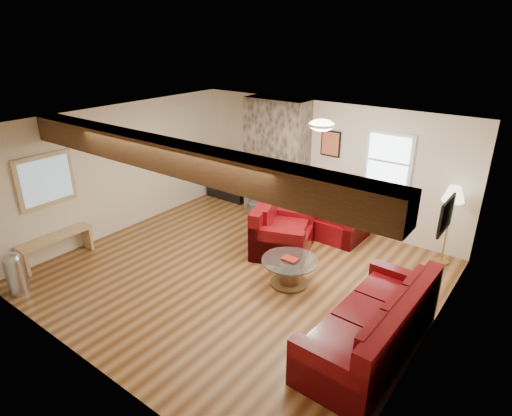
{
  "coord_description": "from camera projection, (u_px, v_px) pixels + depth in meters",
  "views": [
    {
      "loc": [
        3.96,
        -4.8,
        3.82
      ],
      "look_at": [
        0.04,
        0.4,
        1.07
      ],
      "focal_mm": 30.0,
      "sensor_mm": 36.0,
      "label": 1
    }
  ],
  "objects": [
    {
      "name": "artwork_right",
      "position": [
        445.0,
        215.0,
        5.11
      ],
      "size": [
        0.06,
        0.55,
        0.42
      ],
      "primitive_type": null,
      "color": "black",
      "rests_on": "room"
    },
    {
      "name": "ceiling_dome",
      "position": [
        321.0,
        127.0,
        6.42
      ],
      "size": [
        0.4,
        0.4,
        0.18
      ],
      "primitive_type": null,
      "color": "white",
      "rests_on": "room"
    },
    {
      "name": "sofa_three",
      "position": [
        371.0,
        320.0,
        5.34
      ],
      "size": [
        1.02,
        2.33,
        0.89
      ],
      "primitive_type": null,
      "rotation": [
        0.0,
        0.0,
        -1.6
      ],
      "color": "#410408",
      "rests_on": "floor"
    },
    {
      "name": "tv_cabinet",
      "position": [
        229.0,
        188.0,
        10.3
      ],
      "size": [
        1.03,
        0.41,
        0.52
      ],
      "primitive_type": "cube",
      "color": "black",
      "rests_on": "floor"
    },
    {
      "name": "pedal_bin",
      "position": [
        15.0,
        273.0,
        6.54
      ],
      "size": [
        0.36,
        0.36,
        0.71
      ],
      "primitive_type": null,
      "rotation": [
        0.0,
        0.0,
        0.33
      ],
      "color": "#A0A0A5",
      "rests_on": "floor"
    },
    {
      "name": "coal_bucket",
      "position": [
        256.0,
        209.0,
        9.33
      ],
      "size": [
        0.34,
        0.34,
        0.32
      ],
      "primitive_type": null,
      "color": "slate",
      "rests_on": "floor"
    },
    {
      "name": "oak_beam",
      "position": [
        175.0,
        157.0,
        5.39
      ],
      "size": [
        6.0,
        0.36,
        0.38
      ],
      "primitive_type": "cube",
      "color": "#361F10",
      "rests_on": "room"
    },
    {
      "name": "chimney_breast",
      "position": [
        276.0,
        159.0,
        9.12
      ],
      "size": [
        1.4,
        0.67,
        2.5
      ],
      "color": "#322D27",
      "rests_on": "floor"
    },
    {
      "name": "artwork_back",
      "position": [
        330.0,
        144.0,
        8.46
      ],
      "size": [
        0.42,
        0.06,
        0.52
      ],
      "primitive_type": null,
      "color": "black",
      "rests_on": "room"
    },
    {
      "name": "coffee_table",
      "position": [
        290.0,
        272.0,
        6.82
      ],
      "size": [
        0.9,
        0.9,
        0.47
      ],
      "color": "#4A2F18",
      "rests_on": "floor"
    },
    {
      "name": "television",
      "position": [
        228.0,
        168.0,
        10.1
      ],
      "size": [
        0.85,
        0.11,
        0.49
      ],
      "primitive_type": "imported",
      "color": "black",
      "rests_on": "tv_cabinet"
    },
    {
      "name": "loveseat",
      "position": [
        326.0,
        214.0,
        8.47
      ],
      "size": [
        1.58,
        0.92,
        0.83
      ],
      "primitive_type": null,
      "rotation": [
        0.0,
        0.0,
        -0.02
      ],
      "color": "#410408",
      "rests_on": "floor"
    },
    {
      "name": "floor_lamp",
      "position": [
        453.0,
        198.0,
        7.07
      ],
      "size": [
        0.36,
        0.36,
        1.42
      ],
      "color": "#A88246",
      "rests_on": "floor"
    },
    {
      "name": "room",
      "position": [
        239.0,
        204.0,
        6.72
      ],
      "size": [
        8.0,
        8.0,
        8.0
      ],
      "color": "#583417",
      "rests_on": "ground"
    },
    {
      "name": "pine_bench",
      "position": [
        57.0,
        248.0,
        7.51
      ],
      "size": [
        0.3,
        1.29,
        0.48
      ],
      "primitive_type": null,
      "color": "tan",
      "rests_on": "floor"
    },
    {
      "name": "back_window",
      "position": [
        388.0,
        161.0,
        7.85
      ],
      "size": [
        0.9,
        0.08,
        1.1
      ],
      "primitive_type": null,
      "color": "white",
      "rests_on": "room"
    },
    {
      "name": "hatch_window",
      "position": [
        46.0,
        180.0,
        7.18
      ],
      "size": [
        0.08,
        1.0,
        0.9
      ],
      "primitive_type": null,
      "color": "tan",
      "rests_on": "room"
    },
    {
      "name": "armchair_red",
      "position": [
        283.0,
        230.0,
        7.73
      ],
      "size": [
        1.29,
        1.38,
        0.9
      ],
      "primitive_type": null,
      "rotation": [
        0.0,
        0.0,
        1.92
      ],
      "color": "#410408",
      "rests_on": "floor"
    }
  ]
}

